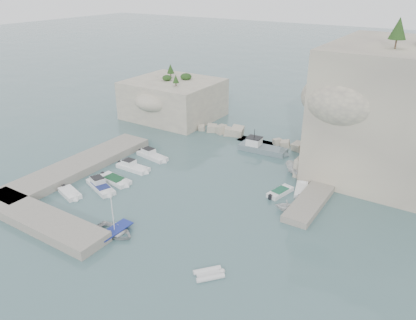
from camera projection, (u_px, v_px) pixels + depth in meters
The scene contains 21 objects.
ground at pixel (181, 200), 48.95m from camera, with size 400.00×400.00×0.00m, color #4A6C6F.
cliff_terrace at pixel (334, 162), 55.80m from camera, with size 8.00×10.00×2.50m, color beige.
outcrop_west at pixel (173, 99), 76.49m from camera, with size 16.00×14.00×7.00m, color beige.
quay_west at pixel (78, 166), 56.33m from camera, with size 5.00×24.00×1.10m, color #9E9689.
quay_south at pixel (39, 219), 44.08m from camera, with size 18.00×4.00×1.10m, color #9E9689.
ledge_east at pixel (318, 192), 49.78m from camera, with size 3.00×16.00×0.80m, color #9E9689.
breakwater at pixel (256, 137), 65.99m from camera, with size 28.00×3.00×1.40m, color beige.
motorboat_a at pixel (152, 158), 60.26m from camera, with size 5.75×1.71×1.40m, color white, non-canonical shape.
motorboat_b at pixel (133, 169), 56.66m from camera, with size 5.42×1.77×1.40m, color white, non-canonical shape.
motorboat_c at pixel (115, 182), 53.26m from camera, with size 5.22×1.90×0.70m, color white, non-canonical shape.
motorboat_d at pixel (101, 189), 51.49m from camera, with size 5.87×1.75×1.40m, color white, non-canonical shape.
motorboat_e at pixel (70, 195), 50.01m from camera, with size 3.99×1.63×0.70m, color white, non-canonical shape.
rowboat at pixel (115, 234), 42.48m from camera, with size 3.29×4.60×0.95m, color silver.
inflatable_dinghy at pixel (209, 276), 36.56m from camera, with size 2.85×1.38×0.44m, color silver, non-canonical shape.
tender_east_a at pixel (287, 211), 46.72m from camera, with size 2.45×2.83×1.49m, color white.
tender_east_b at pixel (280, 194), 50.25m from camera, with size 4.16×1.42×0.70m, color white, non-canonical shape.
tender_east_c at pixel (301, 192), 50.80m from camera, with size 4.37×1.41×0.70m, color white, non-canonical shape.
tender_east_d at pixel (300, 177), 54.60m from camera, with size 1.84×4.88×1.89m, color white.
work_boat at pixel (262, 152), 62.39m from camera, with size 8.07×2.39×2.20m, color slate, non-canonical shape.
rowboat_mast at pixel (113, 213), 41.41m from camera, with size 0.10×0.10×4.20m, color white.
vegetation at pixel (404, 34), 51.42m from camera, with size 53.48×13.88×13.40m.
Camera 1 is at (25.77, -34.03, 24.65)m, focal length 35.00 mm.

